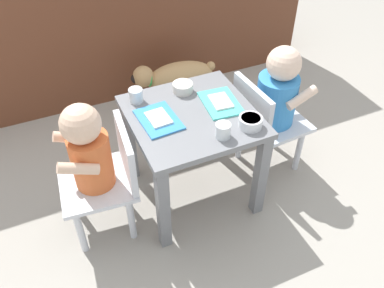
{
  "coord_description": "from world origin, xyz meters",
  "views": [
    {
      "loc": [
        -0.52,
        -1.17,
        1.43
      ],
      "look_at": [
        0.0,
        0.0,
        0.29
      ],
      "focal_mm": 38.7,
      "sensor_mm": 36.0,
      "label": 1
    }
  ],
  "objects_px": {
    "seated_child_left": "(94,157)",
    "food_tray_right": "(221,102)",
    "seated_child_right": "(275,98)",
    "dining_table": "(192,132)",
    "dog": "(176,78)",
    "food_tray_left": "(159,119)",
    "veggie_bowl_near": "(183,87)",
    "water_cup_left": "(136,96)",
    "water_cup_right": "(223,131)",
    "cereal_bowl_left_side": "(250,122)"
  },
  "relations": [
    {
      "from": "seated_child_left",
      "to": "food_tray_right",
      "type": "height_order",
      "value": "seated_child_left"
    },
    {
      "from": "seated_child_right",
      "to": "dining_table",
      "type": "bearing_deg",
      "value": -176.32
    },
    {
      "from": "dog",
      "to": "food_tray_left",
      "type": "height_order",
      "value": "food_tray_left"
    },
    {
      "from": "seated_child_right",
      "to": "veggie_bowl_near",
      "type": "relative_size",
      "value": 7.46
    },
    {
      "from": "food_tray_right",
      "to": "water_cup_left",
      "type": "xyz_separation_m",
      "value": [
        -0.3,
        0.15,
        0.02
      ]
    },
    {
      "from": "seated_child_right",
      "to": "water_cup_left",
      "type": "bearing_deg",
      "value": 165.97
    },
    {
      "from": "seated_child_right",
      "to": "food_tray_right",
      "type": "bearing_deg",
      "value": -177.85
    },
    {
      "from": "seated_child_left",
      "to": "water_cup_right",
      "type": "bearing_deg",
      "value": -18.05
    },
    {
      "from": "seated_child_left",
      "to": "dog",
      "type": "bearing_deg",
      "value": 47.64
    },
    {
      "from": "seated_child_right",
      "to": "water_cup_left",
      "type": "distance_m",
      "value": 0.6
    },
    {
      "from": "seated_child_left",
      "to": "veggie_bowl_near",
      "type": "xyz_separation_m",
      "value": [
        0.43,
        0.18,
        0.08
      ]
    },
    {
      "from": "dining_table",
      "to": "seated_child_left",
      "type": "xyz_separation_m",
      "value": [
        -0.4,
        -0.02,
        0.04
      ]
    },
    {
      "from": "seated_child_left",
      "to": "water_cup_right",
      "type": "relative_size",
      "value": 10.87
    },
    {
      "from": "seated_child_left",
      "to": "dog",
      "type": "relative_size",
      "value": 1.34
    },
    {
      "from": "water_cup_right",
      "to": "cereal_bowl_left_side",
      "type": "distance_m",
      "value": 0.12
    },
    {
      "from": "dining_table",
      "to": "food_tray_right",
      "type": "xyz_separation_m",
      "value": [
        0.13,
        0.02,
        0.1
      ]
    },
    {
      "from": "seated_child_left",
      "to": "food_tray_right",
      "type": "bearing_deg",
      "value": 3.95
    },
    {
      "from": "seated_child_right",
      "to": "dog",
      "type": "xyz_separation_m",
      "value": [
        -0.23,
        0.59,
        -0.18
      ]
    },
    {
      "from": "dining_table",
      "to": "water_cup_left",
      "type": "height_order",
      "value": "water_cup_left"
    },
    {
      "from": "dining_table",
      "to": "water_cup_left",
      "type": "relative_size",
      "value": 8.54
    },
    {
      "from": "seated_child_right",
      "to": "water_cup_right",
      "type": "distance_m",
      "value": 0.41
    },
    {
      "from": "dog",
      "to": "veggie_bowl_near",
      "type": "xyz_separation_m",
      "value": [
        -0.15,
        -0.46,
        0.26
      ]
    },
    {
      "from": "dining_table",
      "to": "food_tray_left",
      "type": "distance_m",
      "value": 0.17
    },
    {
      "from": "food_tray_left",
      "to": "veggie_bowl_near",
      "type": "xyz_separation_m",
      "value": [
        0.16,
        0.14,
        0.02
      ]
    },
    {
      "from": "food_tray_left",
      "to": "water_cup_right",
      "type": "height_order",
      "value": "water_cup_right"
    },
    {
      "from": "water_cup_left",
      "to": "dining_table",
      "type": "bearing_deg",
      "value": -44.79
    },
    {
      "from": "food_tray_right",
      "to": "cereal_bowl_left_side",
      "type": "bearing_deg",
      "value": -78.27
    },
    {
      "from": "dog",
      "to": "water_cup_left",
      "type": "distance_m",
      "value": 0.62
    },
    {
      "from": "food_tray_left",
      "to": "cereal_bowl_left_side",
      "type": "xyz_separation_m",
      "value": [
        0.3,
        -0.17,
        0.02
      ]
    },
    {
      "from": "water_cup_left",
      "to": "cereal_bowl_left_side",
      "type": "xyz_separation_m",
      "value": [
        0.34,
        -0.33,
        -0.0
      ]
    },
    {
      "from": "food_tray_left",
      "to": "water_cup_right",
      "type": "distance_m",
      "value": 0.26
    },
    {
      "from": "cereal_bowl_left_side",
      "to": "veggie_bowl_near",
      "type": "height_order",
      "value": "cereal_bowl_left_side"
    },
    {
      "from": "seated_child_right",
      "to": "veggie_bowl_near",
      "type": "height_order",
      "value": "seated_child_right"
    },
    {
      "from": "veggie_bowl_near",
      "to": "seated_child_left",
      "type": "bearing_deg",
      "value": -157.58
    },
    {
      "from": "dining_table",
      "to": "veggie_bowl_near",
      "type": "height_order",
      "value": "veggie_bowl_near"
    },
    {
      "from": "dining_table",
      "to": "seated_child_right",
      "type": "distance_m",
      "value": 0.41
    },
    {
      "from": "cereal_bowl_left_side",
      "to": "dining_table",
      "type": "bearing_deg",
      "value": 137.03
    },
    {
      "from": "water_cup_left",
      "to": "water_cup_right",
      "type": "height_order",
      "value": "same"
    },
    {
      "from": "dining_table",
      "to": "dog",
      "type": "xyz_separation_m",
      "value": [
        0.18,
        0.61,
        -0.15
      ]
    },
    {
      "from": "water_cup_left",
      "to": "veggie_bowl_near",
      "type": "relative_size",
      "value": 0.67
    },
    {
      "from": "food_tray_left",
      "to": "dining_table",
      "type": "bearing_deg",
      "value": -6.8
    },
    {
      "from": "dog",
      "to": "veggie_bowl_near",
      "type": "relative_size",
      "value": 5.54
    },
    {
      "from": "dining_table",
      "to": "food_tray_left",
      "type": "xyz_separation_m",
      "value": [
        -0.13,
        0.02,
        0.1
      ]
    },
    {
      "from": "seated_child_left",
      "to": "seated_child_right",
      "type": "xyz_separation_m",
      "value": [
        0.81,
        0.05,
        0.0
      ]
    },
    {
      "from": "seated_child_left",
      "to": "veggie_bowl_near",
      "type": "relative_size",
      "value": 7.4
    },
    {
      "from": "dining_table",
      "to": "food_tray_right",
      "type": "height_order",
      "value": "food_tray_right"
    },
    {
      "from": "water_cup_right",
      "to": "seated_child_left",
      "type": "bearing_deg",
      "value": 161.95
    },
    {
      "from": "dog",
      "to": "food_tray_right",
      "type": "relative_size",
      "value": 2.29
    },
    {
      "from": "seated_child_left",
      "to": "food_tray_left",
      "type": "height_order",
      "value": "seated_child_left"
    },
    {
      "from": "seated_child_right",
      "to": "cereal_bowl_left_side",
      "type": "bearing_deg",
      "value": -142.1
    }
  ]
}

